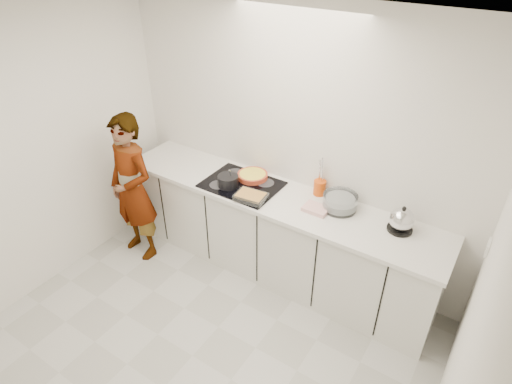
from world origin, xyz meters
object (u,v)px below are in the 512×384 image
Objects in this scene: mixing_bowl at (340,203)px; utensil_crock at (320,188)px; baking_dish at (251,196)px; cook at (132,189)px; kettle at (402,220)px; saucepan at (228,181)px; tart_dish at (253,175)px; hob at (242,184)px.

mixing_bowl is 2.57× the size of utensil_crock.
cook is (-1.20, -0.34, -0.16)m from baking_dish.
kettle is 0.17× the size of cook.
saucepan is at bearing 166.73° from baking_dish.
saucepan is 0.56× the size of mixing_bowl.
tart_dish is at bearing 65.73° from saucepan.
mixing_bowl is at bearing 178.58° from kettle.
hob is 0.96m from mixing_bowl.
kettle is (0.55, -0.01, 0.03)m from mixing_bowl.
baking_dish is 1.31m from kettle.
mixing_bowl is 0.28m from utensil_crock.
cook is at bearing -165.37° from kettle.
tart_dish is 1.22m from cook.
tart_dish is at bearing 179.39° from kettle.
hob is 0.16m from tart_dish.
utensil_crock is at bearing 20.92° from hob.
cook is at bearing -164.22° from baking_dish.
mixing_bowl is at bearing 23.69° from baking_dish.
kettle is at bearing -0.61° from tart_dish.
kettle reaches higher than utensil_crock.
utensil_crock is (0.78, 0.37, 0.00)m from saucepan.
utensil_crock is at bearing 155.33° from mixing_bowl.
saucepan is 1.60m from kettle.
cook reaches higher than utensil_crock.
saucepan is 1.00m from cook.
kettle is at bearing 19.96° from cook.
mixing_bowl is 1.33× the size of kettle.
hob is at bearing -159.08° from utensil_crock.
kettle is 2.57m from cook.
tart_dish is 0.20× the size of cook.
saucepan is at bearing -131.63° from hob.
hob is at bearing -174.85° from kettle.
baking_dish is (0.22, -0.17, 0.04)m from hob.
saucepan is 0.74× the size of kettle.
mixing_bowl is 0.55m from kettle.
tart_dish is 1.18× the size of kettle.
mixing_bowl is at bearing 8.87° from hob.
cook is at bearing -155.27° from saucepan.
tart_dish is at bearing 179.87° from mixing_bowl.
mixing_bowl is 2.05m from cook.
mixing_bowl is at bearing 24.19° from cook.
baking_dish is 1.08× the size of kettle.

